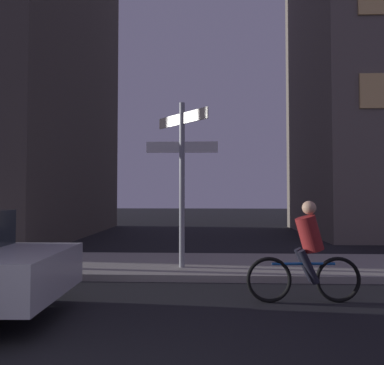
% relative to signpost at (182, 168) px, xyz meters
% --- Properties ---
extents(sidewalk_kerb, '(40.00, 2.52, 0.14)m').
position_rel_signpost_xyz_m(sidewalk_kerb, '(-0.82, 0.52, -2.21)').
color(sidewalk_kerb, gray).
rests_on(sidewalk_kerb, ground_plane).
extents(signpost, '(1.57, 1.15, 3.58)m').
position_rel_signpost_xyz_m(signpost, '(0.00, 0.00, 0.00)').
color(signpost, gray).
rests_on(signpost, sidewalk_kerb).
extents(cyclist, '(1.82, 0.34, 1.61)m').
position_rel_signpost_xyz_m(cyclist, '(2.12, -1.90, -1.53)').
color(cyclist, black).
rests_on(cyclist, ground_plane).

